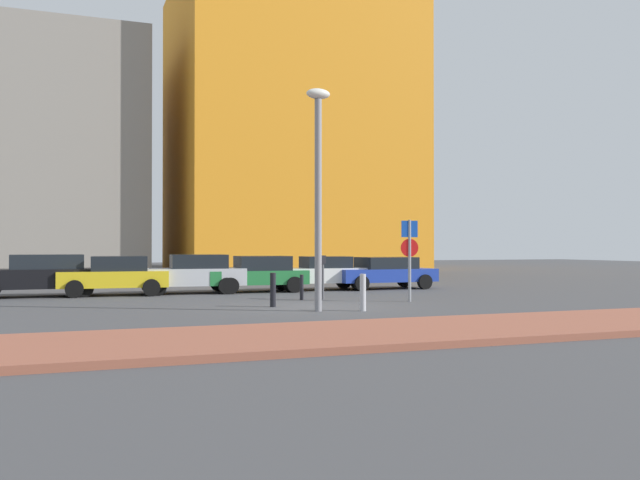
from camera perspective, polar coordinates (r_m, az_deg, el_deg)
name	(u,v)px	position (r m, az deg, el deg)	size (l,w,h in m)	color
ground_plane	(313,307)	(20.51, -0.59, -5.69)	(120.00, 120.00, 0.00)	#424244
sidewalk_brick	(424,331)	(14.30, 8.85, -7.64)	(40.00, 3.84, 0.14)	#93513D
parked_car_black	(40,275)	(26.53, -22.67, -2.72)	(4.60, 2.10, 1.54)	black
parked_car_yellow	(115,275)	(26.34, -17.01, -2.86)	(4.03, 2.16, 1.47)	gold
parked_car_silver	(194,273)	(26.76, -10.66, -2.78)	(4.12, 2.20, 1.52)	#B7BABF
parked_car_green	(258,273)	(27.23, -5.30, -2.82)	(4.05, 2.11, 1.45)	#237238
parked_car_white	(320,273)	(28.32, 0.02, -2.79)	(4.41, 1.98, 1.42)	white
parked_car_blue	(384,272)	(29.22, 5.50, -2.71)	(4.49, 2.14, 1.38)	#1E389E
parking_sign_post	(410,250)	(22.48, 7.62, -0.87)	(0.59, 0.15, 2.72)	gray
parking_meter	(323,271)	(23.20, 0.25, -2.67)	(0.18, 0.14, 1.53)	#4C4C51
street_lamp	(318,178)	(19.09, -0.16, 5.26)	(0.70, 0.36, 6.33)	gray
traffic_bollard_near	(273,290)	(20.47, -4.02, -4.25)	(0.18, 0.18, 1.04)	black
traffic_bollard_mid	(363,292)	(19.14, 3.66, -4.48)	(0.17, 0.17, 1.05)	#B7B7BC
traffic_bollard_far	(302,287)	(23.07, -1.57, -4.04)	(0.13, 0.13, 0.87)	black
building_colorful_midrise	(287,128)	(54.54, -2.81, 9.45)	(17.59, 15.94, 22.64)	orange
building_under_construction	(49,158)	(53.39, -22.02, 6.51)	(13.11, 14.49, 16.75)	gray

